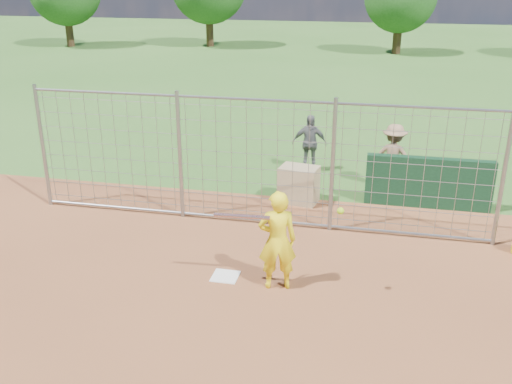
% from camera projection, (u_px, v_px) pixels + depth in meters
% --- Properties ---
extents(ground, '(100.00, 100.00, 0.00)m').
position_uv_depth(ground, '(228.00, 271.00, 9.58)').
color(ground, '#2D591E').
rests_on(ground, ground).
extents(home_plate, '(0.43, 0.43, 0.02)m').
position_uv_depth(home_plate, '(225.00, 276.00, 9.40)').
color(home_plate, silver).
rests_on(home_plate, ground).
extents(dugout_wall, '(2.60, 0.20, 1.10)m').
position_uv_depth(dugout_wall, '(428.00, 183.00, 11.98)').
color(dugout_wall, '#11381E').
rests_on(dugout_wall, ground).
extents(batter, '(0.68, 0.54, 1.64)m').
position_uv_depth(batter, '(277.00, 240.00, 8.82)').
color(batter, yellow).
rests_on(batter, ground).
extents(bystander_b, '(0.88, 0.44, 1.45)m').
position_uv_depth(bystander_b, '(309.00, 143.00, 14.09)').
color(bystander_b, '#5B5B60').
rests_on(bystander_b, ground).
extents(bystander_c, '(1.05, 0.71, 1.51)m').
position_uv_depth(bystander_c, '(393.00, 157.00, 13.00)').
color(bystander_c, '#916C4F').
rests_on(bystander_c, ground).
extents(equipment_bin, '(0.88, 0.68, 0.80)m').
position_uv_depth(equipment_bin, '(299.00, 185.00, 12.31)').
color(equipment_bin, tan).
rests_on(equipment_bin, ground).
extents(equipment_in_play, '(1.95, 0.12, 0.30)m').
position_uv_depth(equipment_in_play, '(265.00, 215.00, 8.49)').
color(equipment_in_play, silver).
rests_on(equipment_in_play, ground).
extents(backstop_fence, '(9.08, 0.08, 2.60)m').
position_uv_depth(backstop_fence, '(254.00, 163.00, 10.95)').
color(backstop_fence, gray).
rests_on(backstop_fence, ground).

